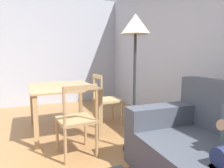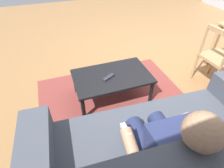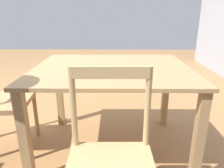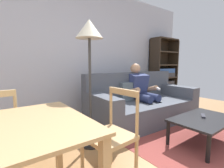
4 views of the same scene
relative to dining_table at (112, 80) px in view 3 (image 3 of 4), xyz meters
name	(u,v)px [view 3 (image 3 of 4)]	position (x,y,z in m)	size (l,w,h in m)	color
ground_plane	(12,107)	(1.29, -0.86, -0.63)	(8.79, 8.79, 0.00)	#9E7042
dining_table	(112,80)	(0.00, 0.00, 0.00)	(1.20, 0.99, 0.74)	tan
dining_chair_near_wall	(111,166)	(0.00, 0.76, -0.19)	(0.43, 0.43, 0.90)	tan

